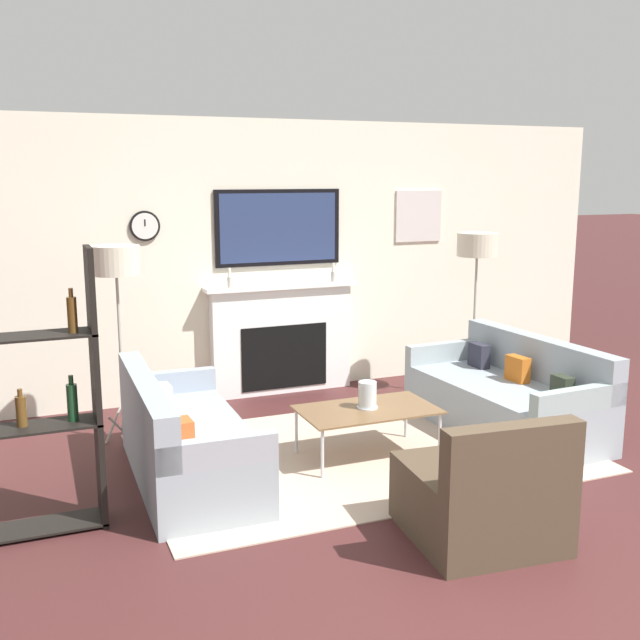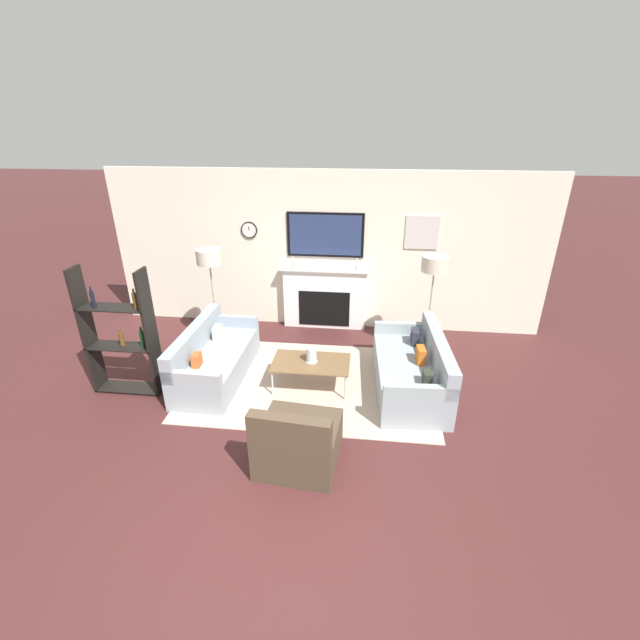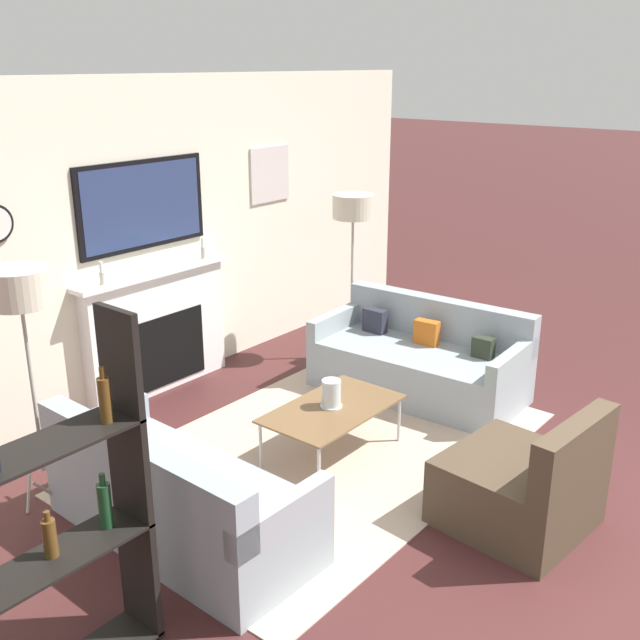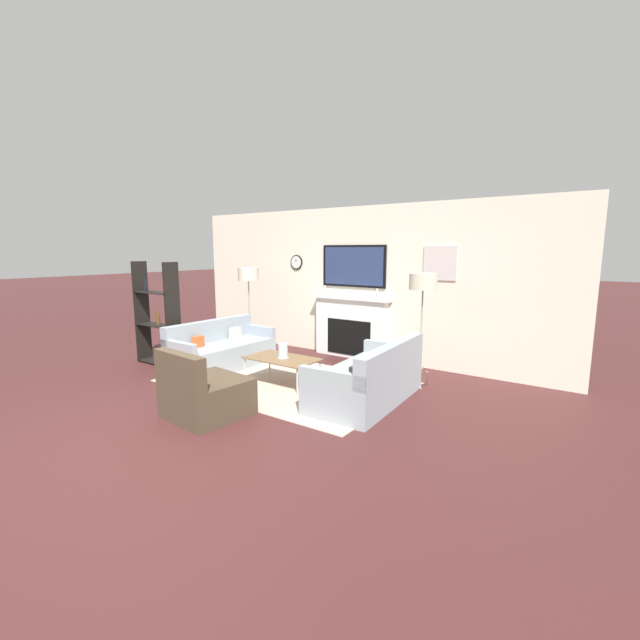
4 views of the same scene
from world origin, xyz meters
The scene contains 10 objects.
fireplace_wall centered at (0.00, 4.38, 1.24)m, with size 7.42×0.28×2.70m.
area_rug centered at (0.00, 2.43, 0.01)m, with size 3.41×2.25×0.01m.
couch_left centered at (-1.40, 2.43, 0.28)m, with size 0.79×1.80×0.78m.
couch_right centered at (1.40, 2.43, 0.28)m, with size 0.97×1.85×0.80m.
armchair centered at (0.07, 0.86, 0.27)m, with size 0.90×0.91×0.83m.
coffee_table centered at (0.01, 2.33, 0.37)m, with size 1.06×0.62×0.39m.
hurricane_candle centered at (0.02, 2.35, 0.49)m, with size 0.16×0.16×0.21m.
floor_lamp_left centered at (-1.69, 3.41, 1.48)m, with size 0.38×0.38×1.63m.
floor_lamp_right centered at (1.69, 3.41, 1.48)m, with size 0.39×0.39×1.63m.
shelf_unit centered at (-2.45, 1.98, 0.83)m, with size 0.91×0.28×1.75m.
Camera 3 is at (-3.90, -0.72, 2.79)m, focal length 42.00 mm.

